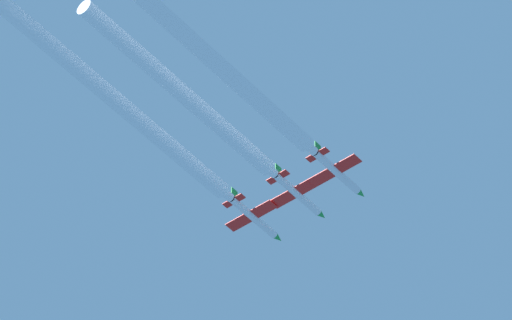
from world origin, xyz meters
TOP-DOWN VIEW (x-y plane):
  - jet_far_left at (-7.82, 0.50)m, footprint 8.63×12.56m
  - jet_inner_left at (0.32, 0.92)m, footprint 8.63×12.56m
  - jet_center at (7.92, 0.72)m, footprint 8.63×12.56m
  - smoke_trail_far_left at (-7.82, -30.64)m, footprint 2.56×50.82m
  - smoke_trail_inner_left at (0.32, -25.81)m, footprint 2.56×42.00m
  - smoke_trail_center at (7.92, -30.44)m, footprint 2.56×50.86m

SIDE VIEW (x-z plane):
  - smoke_trail_far_left at x=-7.82m, z-range 204.98..207.53m
  - jet_far_left at x=-7.82m, z-range 204.77..207.79m
  - smoke_trail_center at x=7.92m, z-range 205.03..207.58m
  - jet_center at x=7.92m, z-range 204.82..207.84m
  - smoke_trail_inner_left at x=0.32m, z-range 205.27..207.83m
  - jet_inner_left at x=0.32m, z-range 205.07..208.09m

